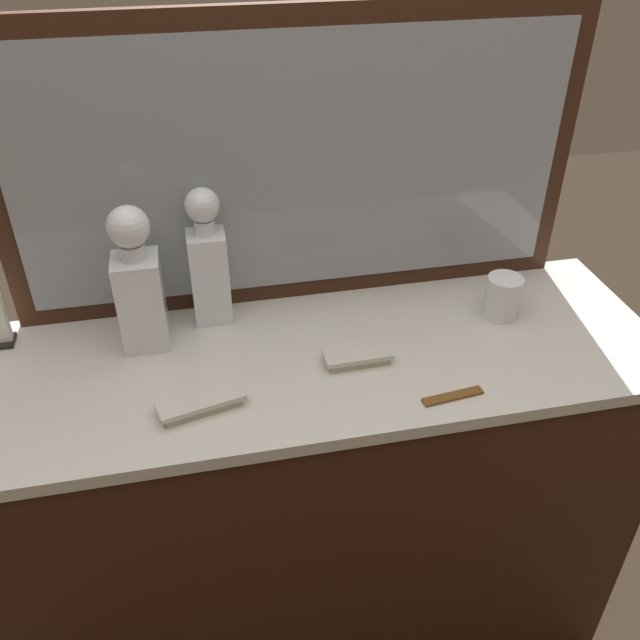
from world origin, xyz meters
The scene contains 9 objects.
ground_plane centered at (0.00, 0.00, 0.00)m, with size 6.00×6.00×0.00m, color #2D2319.
dresser centered at (0.00, 0.00, 0.46)m, with size 1.39×0.49×0.91m.
dresser_mirror centered at (0.00, 0.23, 1.21)m, with size 1.19×0.03×0.61m.
crystal_decanter_rear centered at (-0.20, 0.17, 1.03)m, with size 0.08×0.08×0.29m.
crystal_decanter_far_left centered at (-0.33, 0.11, 1.03)m, with size 0.09×0.09×0.30m.
crystal_tumbler_right centered at (0.41, 0.05, 0.95)m, with size 0.08×0.08×0.09m.
silver_brush_far_left centered at (0.07, -0.04, 0.92)m, with size 0.13×0.06×0.02m.
silver_brush_rear centered at (-0.24, -0.11, 0.92)m, with size 0.16×0.09×0.02m.
tortoiseshell_comb centered at (0.21, -0.18, 0.91)m, with size 0.12×0.03×0.01m.
Camera 1 is at (-0.22, -1.05, 1.73)m, focal length 38.15 mm.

